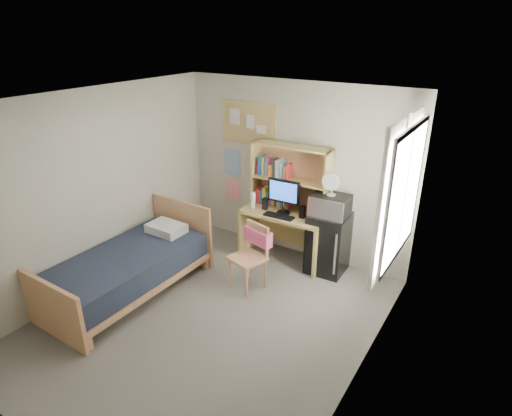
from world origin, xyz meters
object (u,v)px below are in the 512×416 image
Objects in this scene: bed at (128,273)px; monitor at (284,197)px; desk_chair at (247,258)px; speaker_left at (265,204)px; speaker_right at (303,212)px; desk_fan at (332,185)px; mini_fridge at (328,243)px; microwave at (330,205)px; desk at (284,236)px; bulletin_board at (249,123)px.

monitor reaches higher than bed.
speaker_left is at bearing 120.51° from desk_chair.
speaker_right is 0.61× the size of desk_fan.
mini_fridge is 0.59m from microwave.
microwave is at bearing 0.00° from desk_fan.
speaker_right is (1.61, 1.82, 0.58)m from bed.
monitor is at bearing -90.00° from desk.
bed is 2.84m from microwave.
monitor is 0.34m from speaker_right.
monitor reaches higher than speaker_left.
microwave is at bearing 67.30° from desk_chair.
monitor is (-0.67, -0.11, 0.60)m from mini_fridge.
mini_fridge is 1.07m from speaker_left.
desk_chair is 1.81× the size of microwave.
speaker_right is (1.13, -0.36, -1.05)m from bulletin_board.
mini_fridge is at bearing 44.98° from bed.
bulletin_board is 5.32× the size of speaker_right.
desk_chair is 5.23× the size of speaker_left.
monitor reaches higher than speaker_right.
bulletin_board is 1.07× the size of mini_fridge.
bulletin_board is at bearing 159.94° from speaker_right.
speaker_left is 0.60m from speaker_right.
monitor reaches higher than microwave.
bed is (-1.31, -1.86, -0.10)m from desk.
mini_fridge is 2.76m from bed.
monitor reaches higher than desk.
speaker_left is 0.99m from microwave.
bulletin_board is 1.59m from speaker_right.
desk_chair reaches higher than mini_fridge.
desk_chair is at bearing -76.25° from speaker_left.
mini_fridge reaches higher than bed.
microwave reaches higher than bed.
bulletin_board reaches higher than desk_chair.
speaker_right reaches higher than bed.
speaker_right is at bearing -166.89° from mini_fridge.
bulletin_board is at bearing 156.93° from desk.
speaker_left is (0.53, -0.39, -1.05)m from bulletin_board.
bulletin_board is at bearing 167.34° from microwave.
bulletin_board reaches higher than bed.
speaker_right is at bearing -17.82° from bulletin_board.
monitor is 1.03× the size of microwave.
microwave is (0.37, 0.08, 0.16)m from speaker_right.
desk_fan is at bearing 9.97° from speaker_right.
monitor is at bearing -0.00° from speaker_left.
desk_fan is (0.00, -0.02, 0.87)m from mini_fridge.
monitor is 2.97× the size of speaker_left.
bulletin_board is 3.25× the size of desk_fan.
monitor is at bearing 180.00° from speaker_right.
desk_chair reaches higher than bed.
speaker_left is at bearing -175.90° from microwave.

